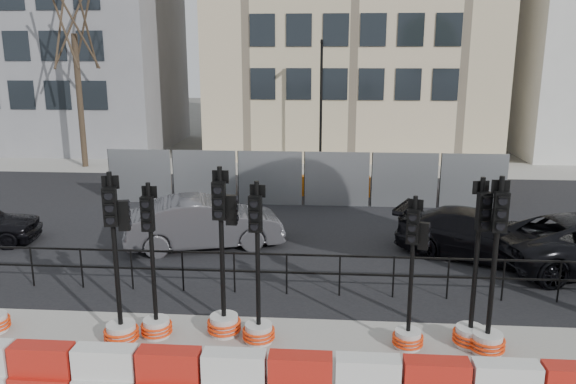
{
  "coord_description": "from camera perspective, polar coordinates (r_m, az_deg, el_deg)",
  "views": [
    {
      "loc": [
        0.92,
        -10.68,
        5.36
      ],
      "look_at": [
        -0.1,
        3.0,
        1.99
      ],
      "focal_mm": 35.0,
      "sensor_mm": 36.0,
      "label": 1
    }
  ],
  "objects": [
    {
      "name": "kerb_railing",
      "position": [
        12.79,
        -0.14,
        -7.61
      ],
      "size": [
        18.0,
        0.04,
        1.0
      ],
      "color": "black",
      "rests_on": "ground"
    },
    {
      "name": "traffic_signal_h",
      "position": [
        11.05,
        19.76,
        -12.05
      ],
      "size": [
        0.66,
        0.66,
        3.34
      ],
      "rotation": [
        0.0,
        0.0,
        -0.08
      ],
      "color": "silver",
      "rests_on": "ground"
    },
    {
      "name": "lamp_post_far",
      "position": [
        25.75,
        3.37,
        9.03
      ],
      "size": [
        0.12,
        0.56,
        6.0
      ],
      "color": "black",
      "rests_on": "ground"
    },
    {
      "name": "sidewalk_far",
      "position": [
        27.22,
        2.26,
        2.47
      ],
      "size": [
        40.0,
        4.0,
        0.02
      ],
      "primitive_type": "cube",
      "color": "gray",
      "rests_on": "ground"
    },
    {
      "name": "traffic_signal_e",
      "position": [
        10.82,
        -3.04,
        -12.0
      ],
      "size": [
        0.62,
        0.62,
        3.16
      ],
      "rotation": [
        0.0,
        0.0,
        -0.14
      ],
      "color": "silver",
      "rests_on": "ground"
    },
    {
      "name": "road",
      "position": [
        18.49,
        1.25,
        -2.99
      ],
      "size": [
        40.0,
        14.0,
        0.03
      ],
      "primitive_type": "cube",
      "color": "black",
      "rests_on": "ground"
    },
    {
      "name": "barrier_row",
      "position": [
        9.37,
        -2.12,
        -18.4
      ],
      "size": [
        16.75,
        0.5,
        0.8
      ],
      "color": "red",
      "rests_on": "ground"
    },
    {
      "name": "heras_fencing",
      "position": [
        21.08,
        3.21,
        0.89
      ],
      "size": [
        14.33,
        1.72,
        2.0
      ],
      "color": "gray",
      "rests_on": "ground"
    },
    {
      "name": "building_grey",
      "position": [
        35.94,
        -21.06,
        15.55
      ],
      "size": [
        11.0,
        9.06,
        14.0
      ],
      "color": "gray",
      "rests_on": "ground"
    },
    {
      "name": "car_c",
      "position": [
        15.89,
        18.98,
        -4.21
      ],
      "size": [
        5.18,
        5.84,
        1.3
      ],
      "primitive_type": "imported",
      "rotation": [
        0.0,
        0.0,
        1.15
      ],
      "color": "black",
      "rests_on": "ground"
    },
    {
      "name": "car_b",
      "position": [
        16.07,
        -8.51,
        -3.1
      ],
      "size": [
        3.96,
        5.25,
        1.45
      ],
      "primitive_type": "imported",
      "rotation": [
        0.0,
        0.0,
        1.86
      ],
      "color": "#434247",
      "rests_on": "ground"
    },
    {
      "name": "traffic_signal_g",
      "position": [
        11.19,
        18.19,
        -11.66
      ],
      "size": [
        0.64,
        0.64,
        3.27
      ],
      "rotation": [
        0.0,
        0.0,
        0.21
      ],
      "color": "silver",
      "rests_on": "ground"
    },
    {
      "name": "ground",
      "position": [
        11.98,
        -0.59,
        -12.76
      ],
      "size": [
        120.0,
        120.0,
        0.0
      ],
      "primitive_type": "plane",
      "color": "#51514C",
      "rests_on": "ground"
    },
    {
      "name": "traffic_signal_c",
      "position": [
        11.3,
        -13.35,
        -11.28
      ],
      "size": [
        0.61,
        0.61,
        3.09
      ],
      "rotation": [
        0.0,
        0.0,
        -0.02
      ],
      "color": "silver",
      "rests_on": "ground"
    },
    {
      "name": "traffic_signal_f",
      "position": [
        10.83,
        12.25,
        -12.0
      ],
      "size": [
        0.58,
        0.58,
        2.94
      ],
      "rotation": [
        0.0,
        0.0,
        -0.32
      ],
      "color": "silver",
      "rests_on": "ground"
    },
    {
      "name": "traffic_signal_d",
      "position": [
        11.08,
        -6.55,
        -10.57
      ],
      "size": [
        0.66,
        0.66,
        3.37
      ],
      "rotation": [
        0.0,
        0.0,
        -0.02
      ],
      "color": "silver",
      "rests_on": "ground"
    },
    {
      "name": "traffic_signal_b",
      "position": [
        11.16,
        -16.73,
        -10.94
      ],
      "size": [
        0.66,
        0.66,
        3.34
      ],
      "rotation": [
        0.0,
        0.0,
        0.2
      ],
      "color": "silver",
      "rests_on": "ground"
    },
    {
      "name": "tree_bare_far",
      "position": [
        28.79,
        -20.98,
        15.52
      ],
      "size": [
        2.0,
        2.0,
        9.0
      ],
      "color": "#473828",
      "rests_on": "ground"
    }
  ]
}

